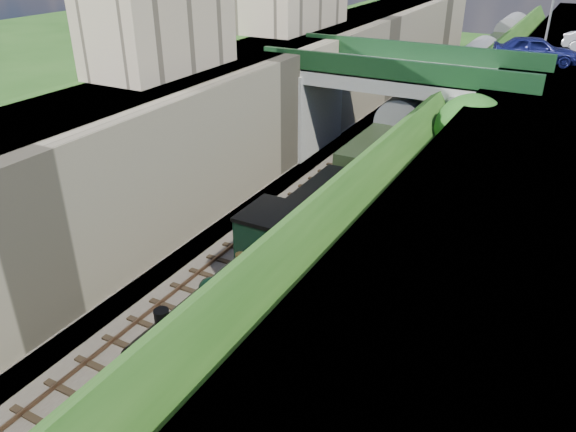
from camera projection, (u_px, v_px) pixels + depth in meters
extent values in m
plane|color=#1E4714|center=(135.00, 410.00, 17.79)|extent=(160.00, 160.00, 0.00)
cube|color=#473F38|center=(366.00, 184.00, 33.41)|extent=(10.00, 90.00, 0.20)
cube|color=#756B56|center=(285.00, 115.00, 34.19)|extent=(1.00, 90.00, 7.00)
cube|color=#262628|center=(237.00, 108.00, 35.68)|extent=(6.00, 90.00, 7.00)
cube|color=#262628|center=(548.00, 165.00, 28.01)|extent=(8.00, 90.00, 6.25)
cube|color=#1E4714|center=(456.00, 157.00, 30.11)|extent=(4.02, 90.00, 6.36)
sphere|color=#194C14|center=(258.00, 422.00, 11.90)|extent=(2.20, 2.20, 2.20)
sphere|color=#194C14|center=(298.00, 361.00, 15.46)|extent=(2.40, 2.40, 2.40)
sphere|color=#194C14|center=(387.00, 254.00, 16.70)|extent=(1.54, 1.54, 1.54)
sphere|color=#194C14|center=(398.00, 233.00, 20.64)|extent=(1.87, 1.87, 1.87)
sphere|color=#194C14|center=(405.00, 221.00, 22.81)|extent=(1.76, 1.76, 1.76)
sphere|color=#194C14|center=(458.00, 159.00, 24.09)|extent=(1.44, 1.44, 1.44)
sphere|color=#194C14|center=(447.00, 169.00, 26.46)|extent=(1.75, 1.75, 1.75)
sphere|color=#194C14|center=(484.00, 123.00, 28.81)|extent=(2.23, 2.23, 2.23)
sphere|color=#194C14|center=(477.00, 128.00, 32.54)|extent=(1.64, 1.64, 1.64)
sphere|color=#194C14|center=(464.00, 141.00, 36.46)|extent=(1.83, 1.83, 1.83)
sphere|color=#194C14|center=(512.00, 85.00, 36.02)|extent=(1.98, 1.98, 1.98)
sphere|color=#194C14|center=(479.00, 121.00, 39.87)|extent=(1.94, 1.94, 1.94)
sphere|color=#194C14|center=(515.00, 80.00, 41.07)|extent=(2.01, 2.01, 2.01)
sphere|color=#194C14|center=(529.00, 63.00, 42.70)|extent=(1.91, 1.91, 1.91)
sphere|color=#194C14|center=(514.00, 78.00, 45.88)|extent=(2.40, 2.40, 2.40)
sphere|color=#194C14|center=(504.00, 89.00, 49.43)|extent=(1.22, 1.22, 1.22)
sphere|color=#194C14|center=(518.00, 72.00, 52.23)|extent=(2.12, 2.12, 2.12)
sphere|color=#194C14|center=(528.00, 60.00, 54.05)|extent=(1.74, 1.74, 1.74)
sphere|color=#194C14|center=(538.00, 48.00, 56.58)|extent=(2.03, 2.03, 2.03)
sphere|color=#194C14|center=(530.00, 56.00, 58.18)|extent=(2.22, 2.22, 2.22)
cube|color=black|center=(335.00, 175.00, 34.19)|extent=(2.50, 90.00, 0.07)
cube|color=brown|center=(325.00, 172.00, 34.46)|extent=(0.08, 90.00, 0.14)
cube|color=brown|center=(346.00, 176.00, 33.85)|extent=(0.08, 90.00, 0.14)
cube|color=black|center=(385.00, 186.00, 32.84)|extent=(2.50, 90.00, 0.07)
cube|color=brown|center=(374.00, 182.00, 33.10)|extent=(0.08, 90.00, 0.14)
cube|color=brown|center=(397.00, 186.00, 32.49)|extent=(0.08, 90.00, 0.14)
cube|color=gray|center=(404.00, 77.00, 33.78)|extent=(16.00, 6.00, 0.90)
cube|color=#153A1C|center=(389.00, 70.00, 31.12)|extent=(16.00, 0.30, 1.20)
cube|color=#153A1C|center=(419.00, 52.00, 35.59)|extent=(16.00, 0.30, 1.20)
cube|color=gray|center=(313.00, 109.00, 37.62)|extent=(1.40, 6.40, 5.70)
cube|color=gray|center=(476.00, 134.00, 33.09)|extent=(2.40, 6.40, 5.70)
cube|color=gray|center=(160.00, 30.00, 28.69)|extent=(4.00, 8.00, 4.00)
cylinder|color=black|center=(463.00, 179.00, 28.71)|extent=(0.30, 0.30, 4.40)
sphere|color=#194C14|center=(470.00, 131.00, 27.52)|extent=(3.60, 3.60, 3.60)
sphere|color=#194C14|center=(482.00, 139.00, 28.21)|extent=(2.40, 2.40, 2.40)
cylinder|color=gray|center=(552.00, 7.00, 35.16)|extent=(0.14, 0.14, 6.00)
imported|color=#121652|center=(535.00, 50.00, 33.99)|extent=(5.25, 3.15, 1.67)
cube|color=black|center=(228.00, 344.00, 19.85)|extent=(2.40, 8.40, 0.60)
cube|color=black|center=(243.00, 316.00, 20.39)|extent=(2.70, 10.00, 0.35)
cube|color=maroon|center=(149.00, 413.00, 16.44)|extent=(2.70, 0.25, 0.70)
cylinder|color=black|center=(229.00, 298.00, 19.17)|extent=(1.90, 5.60, 1.90)
cylinder|color=black|center=(167.00, 356.00, 16.58)|extent=(1.96, 1.80, 1.96)
cylinder|color=white|center=(144.00, 376.00, 15.81)|extent=(1.10, 0.05, 1.10)
cylinder|color=black|center=(163.00, 323.00, 16.04)|extent=(0.44, 0.44, 0.90)
sphere|color=black|center=(210.00, 289.00, 17.93)|extent=(0.76, 0.76, 0.76)
cylinder|color=#A57F33|center=(240.00, 260.00, 19.29)|extent=(0.32, 0.32, 0.50)
cube|color=black|center=(280.00, 248.00, 21.92)|extent=(2.75, 2.40, 2.80)
cube|color=black|center=(280.00, 215.00, 21.26)|extent=(2.85, 2.50, 0.15)
cube|color=black|center=(151.00, 370.00, 18.19)|extent=(0.60, 1.40, 0.90)
cube|color=black|center=(214.00, 397.00, 17.13)|extent=(0.60, 1.40, 0.90)
cube|color=black|center=(326.00, 244.00, 26.30)|extent=(2.30, 6.00, 0.50)
cube|color=black|center=(326.00, 239.00, 26.18)|extent=(2.60, 6.00, 0.50)
cube|color=black|center=(327.00, 216.00, 25.64)|extent=(2.70, 6.00, 2.40)
cube|color=black|center=(328.00, 192.00, 25.07)|extent=(2.50, 5.60, 0.20)
cube|color=black|center=(408.00, 159.00, 36.19)|extent=(2.30, 17.00, 0.40)
cube|color=black|center=(409.00, 155.00, 36.08)|extent=(2.50, 17.00, 0.50)
cube|color=#232F1A|center=(411.00, 133.00, 35.40)|extent=(2.80, 18.00, 2.70)
cube|color=slate|center=(414.00, 110.00, 34.71)|extent=(2.90, 18.00, 0.50)
cube|color=black|center=(472.00, 93.00, 50.92)|extent=(2.30, 17.00, 0.40)
cube|color=black|center=(472.00, 90.00, 50.81)|extent=(2.50, 17.00, 0.50)
cube|color=#232F1A|center=(475.00, 73.00, 50.12)|extent=(2.80, 18.00, 2.70)
cube|color=slate|center=(477.00, 56.00, 49.44)|extent=(2.90, 18.00, 0.50)
cube|color=black|center=(507.00, 56.00, 65.65)|extent=(2.30, 17.00, 0.40)
cube|color=black|center=(507.00, 54.00, 65.53)|extent=(2.50, 17.00, 0.50)
cube|color=#232F1A|center=(510.00, 41.00, 64.85)|extent=(2.80, 18.00, 2.70)
cube|color=slate|center=(512.00, 27.00, 64.17)|extent=(2.90, 18.00, 0.50)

